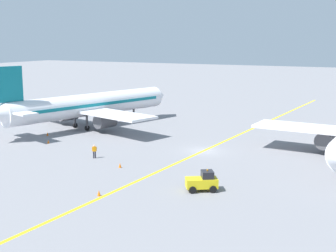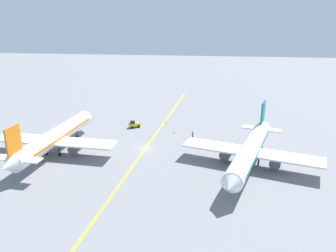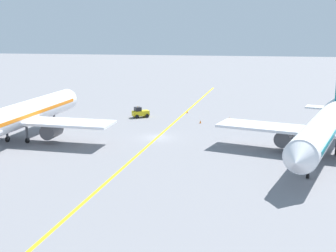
# 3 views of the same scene
# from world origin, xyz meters

# --- Properties ---
(ground_plane) EXTENTS (400.00, 400.00, 0.00)m
(ground_plane) POSITION_xyz_m (0.00, 0.00, 0.00)
(ground_plane) COLOR slate
(apron_yellow_centreline) EXTENTS (8.25, 119.77, 0.01)m
(apron_yellow_centreline) POSITION_xyz_m (0.00, 0.00, 0.00)
(apron_yellow_centreline) COLOR yellow
(apron_yellow_centreline) RESTS_ON ground
(airplane_at_gate) EXTENTS (28.33, 34.88, 10.60)m
(airplane_at_gate) POSITION_xyz_m (-23.01, 6.47, 3.71)
(airplane_at_gate) COLOR white
(airplane_at_gate) RESTS_ON ground
(airplane_adjacent_stand) EXTENTS (28.27, 35.53, 10.60)m
(airplane_adjacent_stand) POSITION_xyz_m (19.27, 4.90, 3.71)
(airplane_adjacent_stand) COLOR white
(airplane_adjacent_stand) RESTS_ON ground
(baggage_tug_white) EXTENTS (3.33, 2.91, 2.11)m
(baggage_tug_white) POSITION_xyz_m (6.16, -15.06, 0.90)
(baggage_tug_white) COLOR gold
(baggage_tug_white) RESTS_ON ground
(ground_crew_worker) EXTENTS (0.49, 0.39, 1.68)m
(ground_crew_worker) POSITION_xyz_m (-10.44, -9.47, 0.91)
(ground_crew_worker) COLOR #23232D
(ground_crew_worker) RESTS_ON ground
(traffic_cone_near_nose) EXTENTS (0.32, 0.32, 0.55)m
(traffic_cone_near_nose) POSITION_xyz_m (-5.34, -11.69, 0.28)
(traffic_cone_near_nose) COLOR orange
(traffic_cone_near_nose) RESTS_ON ground
(traffic_cone_mid_apron) EXTENTS (0.32, 0.32, 0.55)m
(traffic_cone_mid_apron) POSITION_xyz_m (-1.82, -20.80, 0.28)
(traffic_cone_mid_apron) COLOR orange
(traffic_cone_mid_apron) RESTS_ON ground
(traffic_cone_by_wingtip) EXTENTS (0.32, 0.32, 0.55)m
(traffic_cone_by_wingtip) POSITION_xyz_m (-21.05, -5.62, 0.28)
(traffic_cone_by_wingtip) COLOR orange
(traffic_cone_by_wingtip) RESTS_ON ground
(traffic_cone_far_edge) EXTENTS (0.32, 0.32, 0.55)m
(traffic_cone_far_edge) POSITION_xyz_m (-24.76, -1.53, 0.28)
(traffic_cone_far_edge) COLOR orange
(traffic_cone_far_edge) RESTS_ON ground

